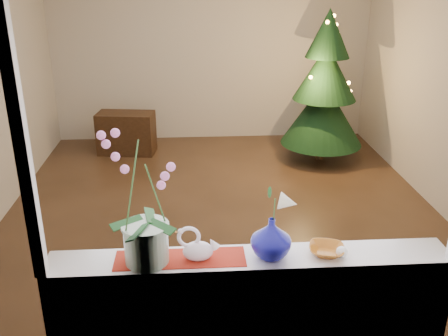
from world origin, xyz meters
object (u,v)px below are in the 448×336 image
Objects in this scene: orchid_pot at (143,199)px; xmas_tree at (325,87)px; side_table at (126,133)px; blue_vase at (271,235)px; amber_dish at (326,251)px; paperweight at (342,252)px; swan at (198,244)px.

orchid_pot is 4.33m from xmas_tree.
orchid_pot reaches higher than side_table.
side_table is (-1.30, 4.26, -0.77)m from blue_vase.
orchid_pot reaches higher than amber_dish.
blue_vase is 4.52m from side_table.
amber_dish is 0.08× the size of xmas_tree.
blue_vase is 4.18× the size of paperweight.
blue_vase reaches higher than side_table.
blue_vase is 0.40m from paperweight.
paperweight is (0.38, -0.03, -0.10)m from blue_vase.
blue_vase is 0.33m from amber_dish.
paperweight is at bearing -60.71° from side_table.
orchid_pot is at bearing -179.28° from blue_vase.
orchid_pot is 1.10m from paperweight.
xmas_tree is at bearing 75.70° from amber_dish.
xmas_tree is at bearing -1.17° from side_table.
orchid_pot is 4.43m from side_table.
xmas_tree is (1.95, 3.85, -0.32)m from orchid_pot.
orchid_pot reaches higher than paperweight.
blue_vase reaches higher than paperweight.
amber_dish is 3.96m from xmas_tree.
blue_vase is at bearing -179.16° from amber_dish.
blue_vase is (0.39, 0.00, 0.04)m from swan.
paperweight reaches higher than amber_dish.
xmas_tree is (0.98, 3.84, 0.03)m from amber_dish.
amber_dish is 4.59m from side_table.
paperweight is 0.03× the size of xmas_tree.
side_table is at bearing 170.98° from xmas_tree.
amber_dish is (0.31, 0.00, -0.11)m from blue_vase.
side_table is (-0.91, 4.26, -0.73)m from swan.
swan is 1.37× the size of amber_dish.
amber_dish is (0.97, 0.01, -0.35)m from orchid_pot.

